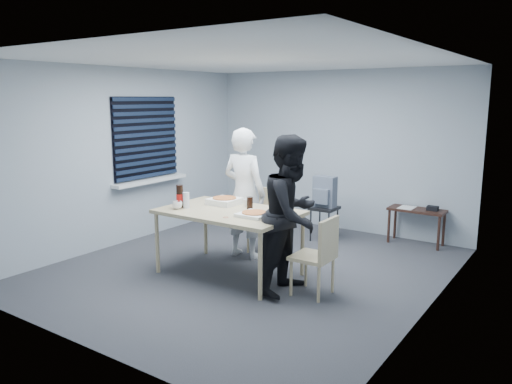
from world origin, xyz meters
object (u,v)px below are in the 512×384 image
Objects in this scene: person_white at (244,193)px; side_table at (417,214)px; person_black at (292,215)px; mug_a at (177,205)px; stool at (324,214)px; soda_bottle at (180,197)px; dining_table at (229,215)px; chair_right at (320,251)px; chair_far at (268,215)px; mug_b at (247,203)px; backpack at (324,192)px.

side_table is (1.78, 1.91, -0.43)m from person_white.
mug_a is at bearing 99.56° from person_black.
stool is 1.85× the size of soda_bottle.
dining_table is 1.26m from chair_right.
stool is (0.44, 0.90, -0.09)m from chair_far.
person_black is 1.51m from mug_a.
chair_far is at bearing -105.31° from person_white.
stool is 5.28× the size of mug_b.
mug_b is at bearing -76.50° from chair_far.
person_white is 3.35× the size of stool.
soda_bottle is (-0.47, -1.30, 0.43)m from chair_far.
chair_far is 8.90× the size of mug_b.
side_table is at bearing 57.10° from mug_b.
dining_table is 0.65m from mug_a.
chair_right is 1.28m from mug_b.
soda_bottle is at bearing -109.94° from chair_far.
side_table is 2.74m from mug_b.
mug_b reaches higher than dining_table.
backpack reaches higher than mug_a.
person_black is 2.12m from backpack.
stool is 2.44m from soda_bottle.
dining_table is 2.00m from backpack.
person_white reaches higher than chair_right.
soda_bottle reaches higher than dining_table.
person_white reaches higher than soda_bottle.
mug_a is (-0.88, -2.29, 0.44)m from stool.
mug_a is 1.23× the size of mug_b.
soda_bottle reaches higher than stool.
person_black reaches higher than side_table.
person_black reaches higher than dining_table.
mug_b is 0.35× the size of soda_bottle.
chair_far reaches higher than stool.
stool is (-0.94, 2.00, -0.09)m from chair_right.
mug_b is at bearing 80.28° from dining_table.
backpack is at bearing 67.41° from soda_bottle.
chair_far is 1.10× the size of side_table.
side_table is at bearing 25.85° from stool.
soda_bottle is at bearing -127.37° from side_table.
chair_far is 1.02m from backpack.
chair_far is 0.50× the size of person_black.
backpack is (0.30, 1.98, 0.01)m from dining_table.
backpack is at bearing -153.62° from side_table.
chair_far is 2.23m from side_table.
chair_right is 1.68m from person_white.
dining_table is at bearing -99.72° from mug_b.
backpack is (0.55, 1.30, -0.13)m from person_white.
mug_a reaches higher than dining_table.
person_white is at bearing -96.80° from backpack.
chair_far and chair_right have the same top height.
soda_bottle reaches higher than chair_far.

